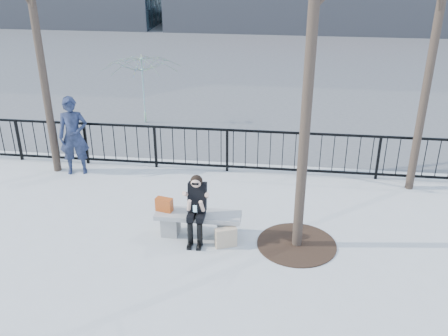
# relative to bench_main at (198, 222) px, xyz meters

# --- Properties ---
(ground) EXTENTS (120.00, 120.00, 0.00)m
(ground) POSITION_rel_bench_main_xyz_m (0.00, 0.00, -0.30)
(ground) COLOR #A5A6A1
(ground) RESTS_ON ground
(street_surface) EXTENTS (60.00, 23.00, 0.01)m
(street_surface) POSITION_rel_bench_main_xyz_m (0.00, 15.00, -0.30)
(street_surface) COLOR #474747
(street_surface) RESTS_ON ground
(railing) EXTENTS (14.00, 0.06, 1.10)m
(railing) POSITION_rel_bench_main_xyz_m (0.00, 3.00, 0.25)
(railing) COLOR black
(railing) RESTS_ON ground
(tree_grate) EXTENTS (1.50, 1.50, 0.02)m
(tree_grate) POSITION_rel_bench_main_xyz_m (1.90, -0.10, -0.29)
(tree_grate) COLOR black
(tree_grate) RESTS_ON ground
(bench_main) EXTENTS (1.65, 0.46, 0.49)m
(bench_main) POSITION_rel_bench_main_xyz_m (0.00, 0.00, 0.00)
(bench_main) COLOR slate
(bench_main) RESTS_ON ground
(seated_woman) EXTENTS (0.50, 0.64, 1.34)m
(seated_woman) POSITION_rel_bench_main_xyz_m (0.00, -0.16, 0.37)
(seated_woman) COLOR black
(seated_woman) RESTS_ON ground
(handbag) EXTENTS (0.35, 0.22, 0.27)m
(handbag) POSITION_rel_bench_main_xyz_m (-0.66, 0.02, 0.32)
(handbag) COLOR #A74114
(handbag) RESTS_ON bench_main
(shopping_bag) EXTENTS (0.43, 0.29, 0.38)m
(shopping_bag) POSITION_rel_bench_main_xyz_m (0.58, -0.31, -0.11)
(shopping_bag) COLOR beige
(shopping_bag) RESTS_ON ground
(standing_man) EXTENTS (0.80, 0.64, 1.92)m
(standing_man) POSITION_rel_bench_main_xyz_m (-3.44, 2.45, 0.66)
(standing_man) COLOR black
(standing_man) RESTS_ON ground
(vendor_umbrella) EXTENTS (2.71, 2.75, 2.14)m
(vendor_umbrella) POSITION_rel_bench_main_xyz_m (-2.75, 6.14, 0.77)
(vendor_umbrella) COLOR #C0D12E
(vendor_umbrella) RESTS_ON ground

